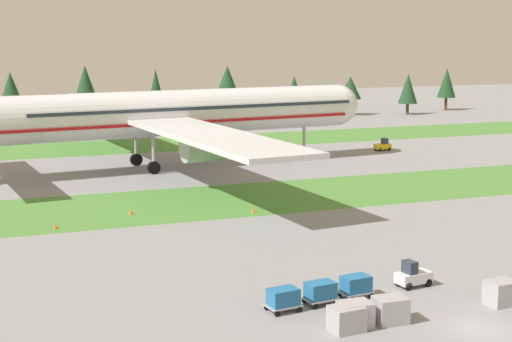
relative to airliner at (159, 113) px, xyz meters
name	(u,v)px	position (x,y,z in m)	size (l,w,h in m)	color
ground_plane	(477,329)	(4.88, -64.07, -7.56)	(400.00, 400.00, 0.00)	gray
grass_strip_near	(250,198)	(4.88, -22.62, -7.56)	(320.00, 16.85, 0.01)	#4C8438
grass_strip_far	(157,145)	(4.88, 23.07, -7.56)	(320.00, 16.85, 0.01)	#4C8438
airliner	(159,113)	(0.00, 0.00, 0.00)	(63.05, 77.68, 21.11)	silver
baggage_tug	(413,276)	(5.51, -55.61, -6.75)	(2.75, 1.63, 1.97)	silver
cargo_dolly_lead	(356,285)	(0.53, -56.28, -6.64)	(2.38, 1.78, 1.55)	#A3A3A8
cargo_dolly_second	(320,291)	(-2.35, -56.66, -6.64)	(2.38, 1.78, 1.55)	#A3A3A8
cargo_dolly_third	(283,298)	(-5.22, -57.05, -6.64)	(2.38, 1.78, 1.55)	#A3A3A8
pushback_tractor	(383,145)	(36.92, 4.08, -6.75)	(2.73, 1.58, 1.97)	yellow
uld_container_0	(390,310)	(0.38, -61.25, -6.73)	(2.00, 1.60, 1.66)	#A3A3A8
uld_container_1	(355,314)	(-2.05, -61.13, -6.76)	(2.00, 1.60, 1.60)	#A3A3A8
uld_container_2	(346,319)	(-2.87, -61.58, -6.77)	(2.00, 1.60, 1.58)	#A3A3A8
uld_container_3	(501,293)	(9.10, -60.96, -6.73)	(2.00, 1.60, 1.67)	#A3A3A8
taxiway_marker_0	(253,210)	(2.84, -29.36, -7.28)	(0.44, 0.44, 0.57)	orange
taxiway_marker_1	(55,226)	(-17.00, -29.31, -7.29)	(0.44, 0.44, 0.55)	orange
taxiway_marker_2	(131,212)	(-9.17, -25.88, -7.28)	(0.44, 0.44, 0.57)	orange
distant_tree_line	(97,91)	(0.11, 54.62, -0.72)	(167.73, 11.48, 12.21)	#4C3823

